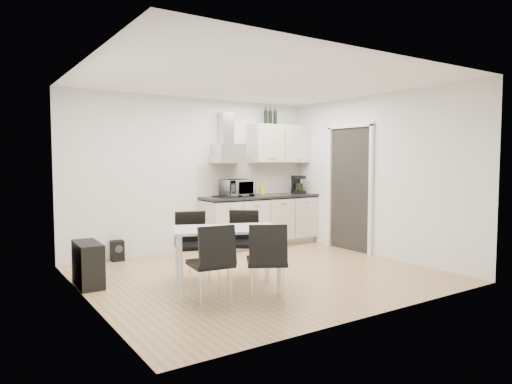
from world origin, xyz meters
TOP-DOWN VIEW (x-y plane):
  - ground at (0.00, 0.00)m, footprint 4.50×4.50m
  - wall_back at (0.00, 2.00)m, footprint 4.50×0.10m
  - wall_front at (0.00, -2.00)m, footprint 4.50×0.10m
  - wall_left at (-2.25, 0.00)m, footprint 0.10×4.00m
  - wall_right at (2.25, 0.00)m, footprint 0.10×4.00m
  - ceiling at (0.00, 0.00)m, footprint 4.50×4.50m
  - doorway at (2.21, 0.55)m, footprint 0.08×1.04m
  - kitchenette at (1.19, 1.73)m, footprint 2.22×0.64m
  - dining_table at (-0.75, -0.41)m, footprint 1.41×1.11m
  - chair_far_left at (-0.90, 0.20)m, footprint 0.55×0.59m
  - chair_far_right at (-0.29, -0.02)m, footprint 0.66×0.67m
  - chair_near_left at (-1.18, -0.81)m, footprint 0.49×0.55m
  - chair_near_right at (-0.62, -1.05)m, footprint 0.63×0.65m
  - guitar_amp at (-2.09, 0.69)m, footprint 0.30×0.66m
  - floor_speaker at (-1.38, 1.90)m, footprint 0.20×0.18m

SIDE VIEW (x-z plane):
  - ground at x=0.00m, z-range 0.00..0.00m
  - floor_speaker at x=-1.38m, z-range 0.00..0.31m
  - guitar_amp at x=-2.09m, z-range 0.00..0.54m
  - chair_far_left at x=-0.90m, z-range 0.00..0.88m
  - chair_far_right at x=-0.29m, z-range 0.00..0.88m
  - chair_near_left at x=-1.18m, z-range 0.00..0.88m
  - chair_near_right at x=-0.62m, z-range 0.00..0.88m
  - dining_table at x=-0.75m, z-range 0.28..1.03m
  - kitchenette at x=1.19m, z-range -0.43..2.09m
  - doorway at x=2.21m, z-range 0.00..2.10m
  - wall_back at x=0.00m, z-range 0.00..2.60m
  - wall_front at x=0.00m, z-range 0.00..2.60m
  - wall_left at x=-2.25m, z-range 0.00..2.60m
  - wall_right at x=2.25m, z-range 0.00..2.60m
  - ceiling at x=0.00m, z-range 2.60..2.60m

